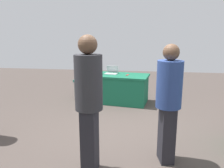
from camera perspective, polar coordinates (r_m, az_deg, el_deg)
name	(u,v)px	position (r m, az deg, el deg)	size (l,w,h in m)	color
ground_plane	(117,138)	(4.01, 1.26, -13.52)	(14.40, 14.40, 0.00)	#4C423D
table_foreground	(115,88)	(5.93, 0.85, -1.03)	(1.79, 1.05, 0.73)	#196647
chair_tucked_right	(86,78)	(6.30, -6.58, 1.54)	(0.53, 0.53, 0.97)	#9E9993
person_attendee_browsing	(89,99)	(2.79, -5.84, -3.72)	(0.35, 0.35, 1.76)	#26262D
person_organiser	(169,99)	(3.13, 14.06, -3.63)	(0.40, 0.40, 1.64)	#26262D
laptop_silver	(111,72)	(5.96, -0.14, 2.96)	(0.36, 0.34, 0.21)	silver
yarn_ball	(100,72)	(5.90, -3.03, 3.09)	(0.13, 0.13, 0.13)	#3F5999
scissors_red	(127,75)	(5.80, 3.92, 2.30)	(0.18, 0.04, 0.01)	red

